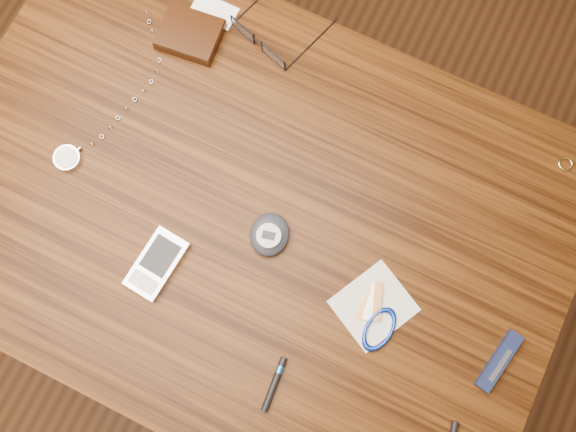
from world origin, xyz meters
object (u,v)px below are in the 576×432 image
at_px(eyeglasses, 261,40).
at_px(notepad_keys, 376,318).
at_px(wallet_and_card, 191,34).
at_px(pocket_watch, 72,153).
at_px(desk, 253,223).
at_px(pda_phone, 157,264).
at_px(pedometer, 270,234).
at_px(pocket_knife, 499,361).

relative_size(eyeglasses, notepad_keys, 1.15).
distance_m(wallet_and_card, pocket_watch, 0.27).
bearing_deg(desk, pda_phone, -122.79).
bearing_deg(desk, pedometer, -24.65).
relative_size(wallet_and_card, pocket_watch, 0.42).
height_order(pocket_watch, notepad_keys, pocket_watch).
distance_m(pda_phone, pedometer, 0.18).
bearing_deg(desk, pocket_knife, -5.66).
xyz_separation_m(desk, pda_phone, (-0.09, -0.14, 0.11)).
bearing_deg(pda_phone, pedometer, 40.36).
relative_size(desk, pedometer, 12.39).
xyz_separation_m(wallet_and_card, notepad_keys, (0.46, -0.29, -0.01)).
height_order(pocket_watch, pedometer, pedometer).
bearing_deg(eyeglasses, pocket_watch, -121.57).
xyz_separation_m(desk, pocket_watch, (-0.29, -0.04, 0.11)).
bearing_deg(notepad_keys, pocket_knife, 6.51).
xyz_separation_m(wallet_and_card, pocket_knife, (0.65, -0.26, -0.00)).
distance_m(eyeglasses, pocket_watch, 0.35).
height_order(desk, pedometer, pedometer).
bearing_deg(pedometer, pocket_knife, -3.16).
distance_m(desk, eyeglasses, 0.30).
xyz_separation_m(eyeglasses, pda_phone, (0.02, -0.40, -0.00)).
xyz_separation_m(eyeglasses, notepad_keys, (0.35, -0.33, -0.01)).
xyz_separation_m(wallet_and_card, pda_phone, (0.13, -0.36, -0.00)).
relative_size(notepad_keys, pocket_knife, 1.38).
height_order(eyeglasses, pocket_watch, eyeglasses).
bearing_deg(pocket_knife, notepad_keys, -173.49).
relative_size(pedometer, notepad_keys, 0.59).
distance_m(pda_phone, notepad_keys, 0.34).
xyz_separation_m(eyeglasses, pedometer, (0.15, -0.28, 0.00)).
height_order(pedometer, notepad_keys, pedometer).
distance_m(pda_phone, pocket_knife, 0.53).
bearing_deg(wallet_and_card, pocket_knife, -22.18).
xyz_separation_m(pda_phone, pedometer, (0.13, 0.11, 0.00)).
bearing_deg(eyeglasses, desk, -67.65).
height_order(pda_phone, pedometer, pedometer).
relative_size(desk, eyeglasses, 6.34).
bearing_deg(wallet_and_card, desk, -45.53).
xyz_separation_m(pocket_watch, pedometer, (0.34, 0.02, 0.01)).
height_order(desk, pocket_watch, pocket_watch).
xyz_separation_m(pda_phone, pocket_knife, (0.52, 0.09, -0.00)).
relative_size(wallet_and_card, eyeglasses, 0.81).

